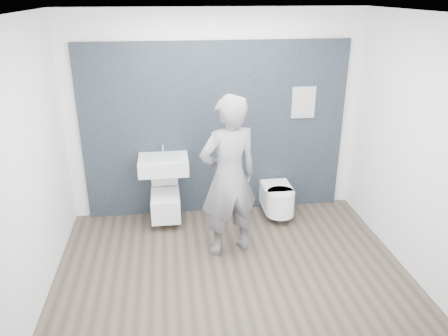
{
  "coord_description": "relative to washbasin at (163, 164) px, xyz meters",
  "views": [
    {
      "loc": [
        -0.64,
        -4.22,
        3.0
      ],
      "look_at": [
        0.0,
        0.6,
        1.0
      ],
      "focal_mm": 35.0,
      "sensor_mm": 36.0,
      "label": 1
    }
  ],
  "objects": [
    {
      "name": "ground",
      "position": [
        0.73,
        -1.2,
        -0.85
      ],
      "size": [
        4.0,
        4.0,
        0.0
      ],
      "primitive_type": "plane",
      "color": "#4E4134",
      "rests_on": "ground"
    },
    {
      "name": "toilet_square",
      "position": [
        0.0,
        -0.03,
        -0.56
      ],
      "size": [
        0.38,
        0.56,
        0.75
      ],
      "color": "white",
      "rests_on": "ground"
    },
    {
      "name": "visitor",
      "position": [
        0.75,
        -0.85,
        0.13
      ],
      "size": [
        0.82,
        0.66,
        1.96
      ],
      "primitive_type": "imported",
      "rotation": [
        0.0,
        0.0,
        3.43
      ],
      "color": "slate",
      "rests_on": "ground"
    },
    {
      "name": "info_placard",
      "position": [
        1.94,
        0.23,
        -0.85
      ],
      "size": [
        0.32,
        0.03,
        0.43
      ],
      "primitive_type": "cube",
      "color": "white",
      "rests_on": "ground"
    },
    {
      "name": "washbasin",
      "position": [
        0.0,
        0.0,
        0.0
      ],
      "size": [
        0.65,
        0.49,
        0.49
      ],
      "color": "white",
      "rests_on": "ground"
    },
    {
      "name": "toilet_rounded",
      "position": [
        1.56,
        -0.09,
        -0.57
      ],
      "size": [
        0.39,
        0.66,
        0.36
      ],
      "color": "white",
      "rests_on": "ground"
    },
    {
      "name": "room_shell",
      "position": [
        0.73,
        -1.2,
        0.89
      ],
      "size": [
        4.0,
        4.0,
        4.0
      ],
      "color": "white",
      "rests_on": "ground"
    },
    {
      "name": "tile_wall",
      "position": [
        0.73,
        0.27,
        -0.85
      ],
      "size": [
        3.6,
        0.06,
        2.4
      ],
      "primitive_type": "cube",
      "color": "black",
      "rests_on": "ground"
    }
  ]
}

